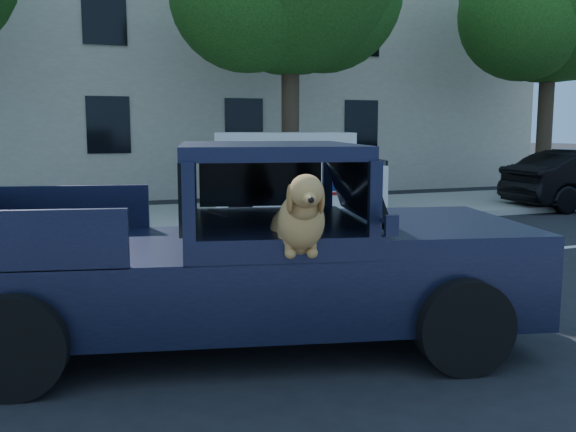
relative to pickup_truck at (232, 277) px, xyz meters
name	(u,v)px	position (x,y,z in m)	size (l,w,h in m)	color
ground	(156,379)	(-0.89, -0.65, -0.68)	(120.00, 120.00, 0.00)	black
far_sidewalk	(85,222)	(-0.89, 8.55, -0.60)	(60.00, 4.00, 0.15)	gray
lane_stripes	(253,275)	(1.11, 2.75, -0.67)	(21.60, 0.14, 0.01)	silver
street_tree_right	(552,1)	(12.14, 8.97, 5.03)	(6.00, 5.20, 8.60)	#332619
building_main	(159,55)	(2.11, 15.85, 3.82)	(26.00, 6.00, 9.00)	beige
pickup_truck	(232,277)	(0.00, 0.00, 0.00)	(5.95, 3.48, 2.00)	black
mail_truck	(294,184)	(3.58, 7.34, 0.21)	(4.02, 2.71, 2.03)	silver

